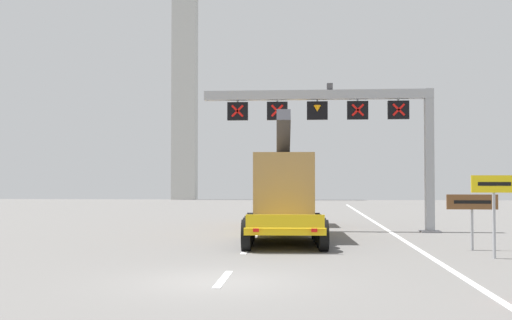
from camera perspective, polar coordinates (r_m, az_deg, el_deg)
The scene contains 8 objects.
ground at distance 15.53m, azimuth -3.57°, elevation -11.16°, with size 112.00×112.00×0.00m, color slate.
lane_markings at distance 34.58m, azimuth 1.06°, elevation -5.89°, with size 0.20×53.12×0.01m.
edge_line_right at distance 27.59m, azimuth 12.99°, elevation -6.93°, with size 0.20×63.00×0.01m, color silver.
overhead_lane_gantry at distance 29.74m, azimuth 8.37°, elevation 3.99°, with size 11.17×0.90×7.07m.
heavy_haul_truck_yellow at distance 28.93m, azimuth 2.47°, elevation -2.78°, with size 3.57×14.15×5.30m.
exit_sign_yellow at distance 20.95m, azimuth 21.19°, elevation -3.09°, with size 1.43×0.15×2.64m.
tourist_info_sign_brown at distance 23.09m, azimuth 19.39°, elevation -4.14°, with size 1.78×0.15×1.97m.
bridge_pylon_distant at distance 75.00m, azimuth -6.60°, elevation 12.69°, with size 9.00×2.00×41.42m.
Camera 1 is at (2.13, -15.17, 2.57)m, focal length 43.18 mm.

